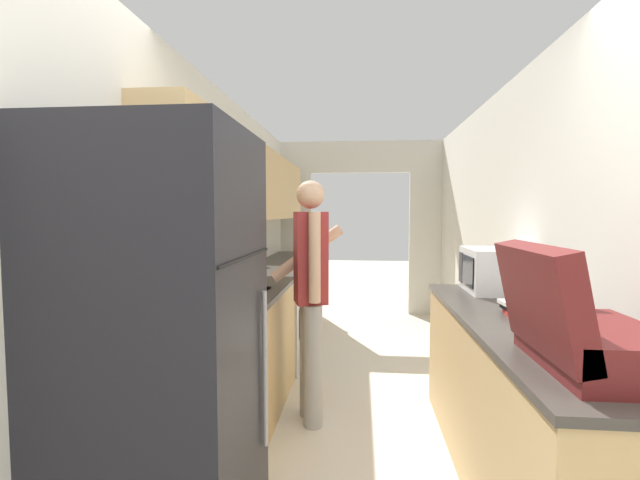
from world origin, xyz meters
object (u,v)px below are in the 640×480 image
book_stack (525,310)px  suitcase (577,330)px  person (311,293)px  refrigerator (161,352)px  microwave (494,270)px  range_oven (271,316)px

book_stack → suitcase: bearing=-97.6°
person → book_stack: (1.23, -0.56, 0.04)m
suitcase → person: bearing=130.0°
refrigerator → microwave: bearing=39.6°
refrigerator → suitcase: 1.60m
microwave → person: bearing=-172.6°
refrigerator → range_oven: 2.44m
range_oven → person: size_ratio=0.62×
suitcase → book_stack: suitcase is taller
suitcase → microwave: size_ratio=1.25×
person → microwave: (1.29, 0.17, 0.15)m
book_stack → person: bearing=155.3°
range_oven → book_stack: range_oven is taller
refrigerator → person: bearing=70.0°
suitcase → range_oven: bearing=123.8°
range_oven → book_stack: 2.47m
range_oven → suitcase: size_ratio=1.77×
refrigerator → microwave: (1.75, 1.45, 0.16)m
suitcase → microwave: suitcase is taller
person → suitcase: (1.13, -1.34, 0.14)m
person → suitcase: size_ratio=2.85×
refrigerator → range_oven: size_ratio=1.71×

